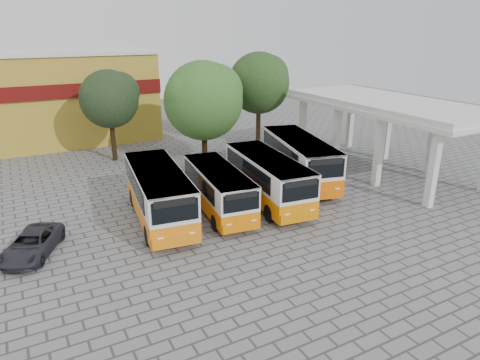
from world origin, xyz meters
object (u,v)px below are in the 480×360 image
bus_far_left (159,192)px  bus_centre_right (268,177)px  bus_far_right (299,157)px  parked_car (32,244)px  bus_centre_left (218,187)px

bus_far_left → bus_centre_right: bearing=1.9°
bus_far_left → bus_far_right: (10.55, 1.47, 0.09)m
bus_far_right → bus_centre_right: bearing=-137.2°
bus_centre_right → parked_car: size_ratio=2.04×
bus_far_left → bus_far_right: bearing=14.9°
bus_centre_left → bus_far_right: size_ratio=0.81×
bus_centre_left → bus_centre_right: (3.28, -0.14, 0.17)m
bus_centre_left → parked_car: bearing=-171.0°
bus_centre_left → bus_far_right: (7.11, 1.93, 0.31)m
bus_centre_left → bus_far_right: bearing=21.9°
parked_car → bus_far_right: bearing=34.5°
bus_centre_right → parked_car: 13.39m
bus_centre_right → bus_far_right: (3.83, 2.07, 0.13)m
bus_far_left → bus_centre_left: (3.44, -0.46, -0.21)m
bus_far_left → bus_far_right: size_ratio=0.93×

